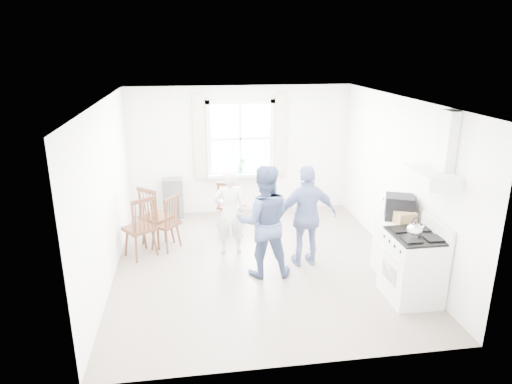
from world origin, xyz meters
The scene contains 17 objects.
room_shell centered at (0.00, 0.00, 1.30)m, with size 4.62×5.12×2.64m.
window_assembly centered at (0.00, 2.45, 1.46)m, with size 1.88×0.24×1.70m.
range_hood centered at (2.07, -1.35, 1.90)m, with size 0.45×0.76×0.94m.
shelf_unit centered at (-1.40, 2.33, 0.40)m, with size 0.40×0.30×0.80m, color slate.
gas_stove centered at (1.91, -1.35, 0.48)m, with size 0.68×0.76×1.12m.
kettle centered at (1.83, -1.43, 1.05)m, with size 0.20×0.20×0.28m.
low_cabinet centered at (1.98, -0.65, 0.45)m, with size 0.50×0.55×0.90m, color silver.
stereo_stack centered at (1.99, -0.63, 1.08)m, with size 0.50×0.48×0.35m.
cardboard_box centered at (1.99, -0.85, 0.99)m, with size 0.28×0.20×0.18m, color olive.
windsor_chair_a centered at (-1.83, 0.47, 0.65)m, with size 0.62×0.61×1.06m.
windsor_chair_b centered at (-1.72, 0.93, 0.66)m, with size 0.63×0.63×1.08m.
windsor_chair_c centered at (-1.41, 0.74, 0.60)m, with size 0.57×0.57×0.98m.
person_left centered at (-0.42, 0.48, 0.73)m, with size 0.53×0.53×1.46m, color silver.
person_mid centered at (0.02, -0.36, 0.86)m, with size 0.84×0.84×1.72m, color #404F77.
person_right centered at (0.74, -0.12, 0.81)m, with size 0.95×0.95×1.63m, color navy.
potted_plant centered at (-0.01, 2.36, 1.01)m, with size 0.18×0.18×0.32m, color #35773F.
windsor_chair_d centered at (-0.36, 1.44, 0.59)m, with size 0.56×0.56×0.96m.
Camera 1 is at (-1.02, -6.57, 3.36)m, focal length 32.00 mm.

